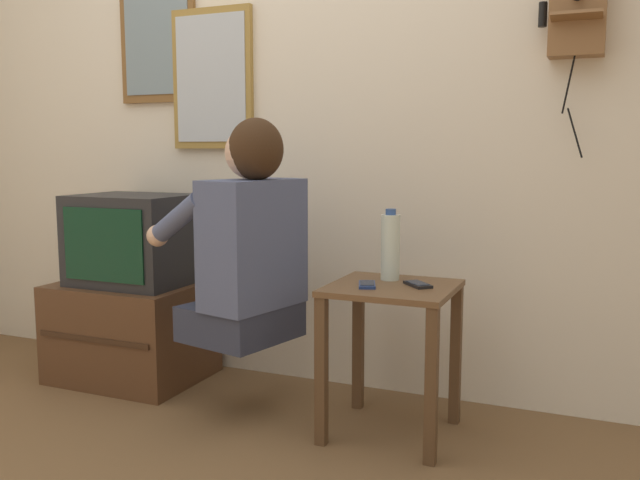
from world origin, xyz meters
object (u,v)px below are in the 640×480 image
framed_picture (158,45)px  cell_phone_spare (418,284)px  water_bottle (390,246)px  television (133,239)px  wall_phone_antique (578,4)px  cell_phone_held (367,285)px  person (248,240)px  wall_mirror (212,79)px

framed_picture → cell_phone_spare: size_ratio=4.16×
cell_phone_spare → water_bottle: (-0.13, 0.08, 0.12)m
television → cell_phone_spare: bearing=-4.5°
wall_phone_antique → cell_phone_spare: bearing=-143.4°
wall_phone_antique → water_bottle: 1.13m
cell_phone_held → cell_phone_spare: 0.19m
person → cell_phone_spare: 0.68m
wall_phone_antique → wall_mirror: (-1.60, 0.04, -0.20)m
person → wall_mirror: (-0.46, 0.50, 0.68)m
television → wall_phone_antique: wall_phone_antique is taller
person → wall_mirror: size_ratio=1.34×
cell_phone_held → water_bottle: 0.20m
cell_phone_held → cell_phone_spare: bearing=4.4°
wall_mirror → cell_phone_held: bearing=-26.9°
person → wall_mirror: bearing=56.2°
television → wall_mirror: size_ratio=0.79×
wall_mirror → water_bottle: wall_mirror is taller
wall_mirror → cell_phone_spare: wall_mirror is taller
person → framed_picture: 1.25m
person → cell_phone_spare: (0.66, 0.10, -0.14)m
television → framed_picture: bearing=99.1°
television → wall_mirror: bearing=48.8°
framed_picture → water_bottle: 1.59m
wall_phone_antique → wall_mirror: 1.62m
wall_mirror → cell_phone_held: 1.34m
water_bottle → wall_phone_antique: bearing=24.7°
cell_phone_spare → water_bottle: size_ratio=0.48×
person → framed_picture: size_ratio=1.58×
wall_phone_antique → cell_phone_held: 1.29m
person → framed_picture: bearing=70.3°
person → water_bottle: bearing=-58.2°
wall_phone_antique → cell_phone_spare: (-0.49, -0.36, -1.02)m
framed_picture → water_bottle: size_ratio=2.01×
television → framed_picture: 0.96m
wall_mirror → water_bottle: (0.98, -0.33, -0.70)m
person → framed_picture: framed_picture is taller
person → water_bottle: size_ratio=3.18×
framed_picture → cell_phone_held: (1.25, -0.48, -1.00)m
person → cell_phone_spare: bearing=-68.1°
wall_phone_antique → wall_mirror: size_ratio=1.21×
cell_phone_held → television: bearing=151.3°
cell_phone_held → water_bottle: (0.04, 0.15, 0.12)m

